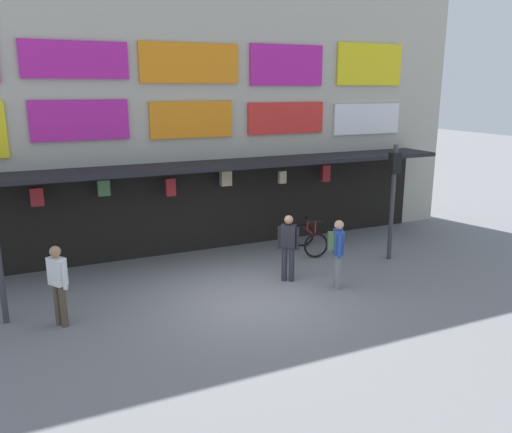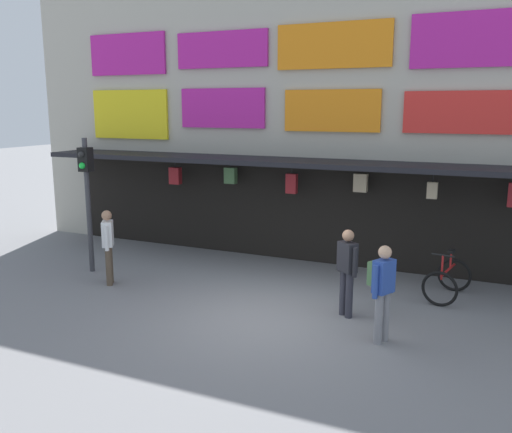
{
  "view_description": "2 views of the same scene",
  "coord_description": "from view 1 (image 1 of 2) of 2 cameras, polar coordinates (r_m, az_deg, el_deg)",
  "views": [
    {
      "loc": [
        -4.38,
        -9.93,
        4.68
      ],
      "look_at": [
        0.6,
        0.97,
        1.66
      ],
      "focal_mm": 36.06,
      "sensor_mm": 36.0,
      "label": 1
    },
    {
      "loc": [
        3.74,
        -8.91,
        3.9
      ],
      "look_at": [
        -0.7,
        1.06,
        1.69
      ],
      "focal_mm": 38.12,
      "sensor_mm": 36.0,
      "label": 2
    }
  ],
  "objects": [
    {
      "name": "ground_plane",
      "position": [
        11.82,
        -0.68,
        -9.2
      ],
      "size": [
        80.0,
        80.0,
        0.0
      ],
      "primitive_type": "plane",
      "color": "slate"
    },
    {
      "name": "shopfront",
      "position": [
        15.16,
        -7.87,
        11.29
      ],
      "size": [
        18.0,
        2.6,
        8.0
      ],
      "color": "#B2AD9E",
      "rests_on": "ground"
    },
    {
      "name": "traffic_light_far",
      "position": [
        14.46,
        14.99,
        3.53
      ],
      "size": [
        0.3,
        0.34,
        3.2
      ],
      "color": "#38383D",
      "rests_on": "ground"
    },
    {
      "name": "bicycle_parked",
      "position": [
        15.05,
        5.93,
        -2.49
      ],
      "size": [
        0.91,
        1.27,
        1.05
      ],
      "color": "black",
      "rests_on": "ground"
    },
    {
      "name": "pedestrian_in_purple",
      "position": [
        12.28,
        8.98,
        -3.57
      ],
      "size": [
        0.45,
        0.49,
        1.68
      ],
      "color": "gray",
      "rests_on": "ground"
    },
    {
      "name": "pedestrian_in_yellow",
      "position": [
        12.61,
        3.6,
        -3.1
      ],
      "size": [
        0.44,
        0.39,
        1.68
      ],
      "color": "#2D2D38",
      "rests_on": "ground"
    },
    {
      "name": "pedestrian_in_blue",
      "position": [
        10.98,
        -21.1,
        -6.73
      ],
      "size": [
        0.38,
        0.46,
        1.68
      ],
      "color": "brown",
      "rests_on": "ground"
    }
  ]
}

